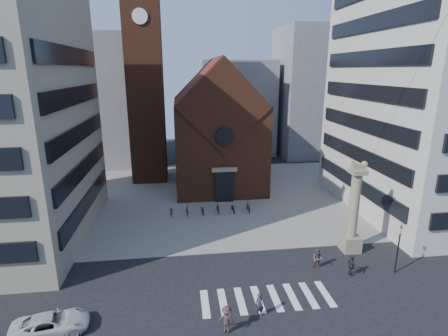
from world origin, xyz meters
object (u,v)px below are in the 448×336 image
at_px(white_car, 51,324).
at_px(pedestrian_2, 351,266).
at_px(pedestrian_1, 318,259).
at_px(pedestrian_0, 260,305).
at_px(traffic_light, 398,248).
at_px(lion_column, 353,216).
at_px(scooter_0, 171,211).

relative_size(white_car, pedestrian_2, 2.68).
bearing_deg(pedestrian_1, pedestrian_0, -107.11).
bearing_deg(traffic_light, lion_column, 116.46).
relative_size(lion_column, traffic_light, 2.02).
bearing_deg(scooter_0, lion_column, -33.56).
bearing_deg(pedestrian_2, scooter_0, 41.09).
height_order(lion_column, traffic_light, lion_column).
xyz_separation_m(lion_column, pedestrian_1, (-4.19, -2.54, -2.56)).
distance_m(white_car, pedestrian_1, 20.48).
relative_size(white_car, pedestrian_1, 2.63).
height_order(traffic_light, white_car, traffic_light).
xyz_separation_m(lion_column, pedestrian_0, (-10.41, -7.77, -2.59)).
bearing_deg(pedestrian_1, lion_column, 64.08).
height_order(lion_column, scooter_0, lion_column).
distance_m(white_car, pedestrian_2, 22.46).
relative_size(pedestrian_0, pedestrian_2, 0.99).
distance_m(traffic_light, white_car, 26.31).
height_order(pedestrian_0, pedestrian_2, pedestrian_2).
bearing_deg(pedestrian_1, pedestrian_2, 1.80).
distance_m(traffic_light, scooter_0, 23.54).
distance_m(lion_column, pedestrian_0, 13.25).
relative_size(lion_column, white_car, 1.84).
bearing_deg(lion_column, pedestrian_1, -148.78).
bearing_deg(pedestrian_2, pedestrian_0, 109.05).
relative_size(traffic_light, white_car, 0.91).
relative_size(pedestrian_1, scooter_0, 0.95).
bearing_deg(pedestrian_0, lion_column, 32.72).
relative_size(pedestrian_1, pedestrian_2, 1.02).
relative_size(lion_column, scooter_0, 4.60).
relative_size(pedestrian_0, scooter_0, 0.92).
bearing_deg(pedestrian_1, traffic_light, 19.54).
relative_size(traffic_light, pedestrian_0, 2.48).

